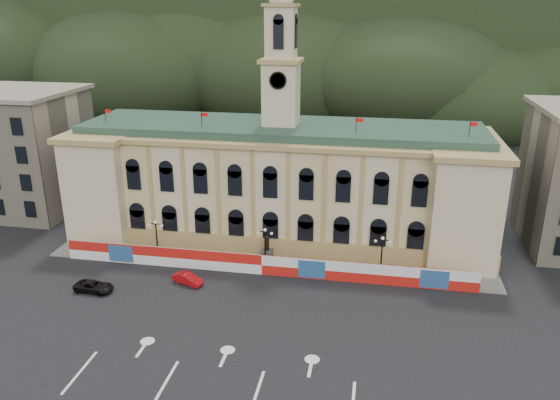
% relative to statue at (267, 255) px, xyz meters
% --- Properties ---
extents(ground, '(260.00, 260.00, 0.00)m').
position_rel_statue_xyz_m(ground, '(0.00, -18.00, -1.19)').
color(ground, black).
rests_on(ground, ground).
extents(lane_markings, '(26.00, 10.00, 0.02)m').
position_rel_statue_xyz_m(lane_markings, '(0.00, -23.00, -1.18)').
color(lane_markings, white).
rests_on(lane_markings, ground).
extents(hill_ridge, '(230.00, 80.00, 64.00)m').
position_rel_statue_xyz_m(hill_ridge, '(0.03, 103.99, 18.30)').
color(hill_ridge, black).
rests_on(hill_ridge, ground).
extents(city_hall, '(56.20, 17.60, 37.10)m').
position_rel_statue_xyz_m(city_hall, '(0.00, 9.63, 6.66)').
color(city_hall, beige).
rests_on(city_hall, ground).
extents(side_building_left, '(21.00, 17.00, 18.60)m').
position_rel_statue_xyz_m(side_building_left, '(-43.00, 12.93, 8.14)').
color(side_building_left, '#B5AA8C').
rests_on(side_building_left, ground).
extents(hoarding_fence, '(50.00, 0.44, 2.50)m').
position_rel_statue_xyz_m(hoarding_fence, '(0.06, -2.93, 0.06)').
color(hoarding_fence, red).
rests_on(hoarding_fence, ground).
extents(pavement, '(56.00, 5.50, 0.16)m').
position_rel_statue_xyz_m(pavement, '(0.00, -0.25, -1.11)').
color(pavement, slate).
rests_on(pavement, ground).
extents(statue, '(1.40, 1.40, 3.72)m').
position_rel_statue_xyz_m(statue, '(0.00, 0.00, 0.00)').
color(statue, '#595651').
rests_on(statue, ground).
extents(lamp_left, '(1.96, 0.44, 5.15)m').
position_rel_statue_xyz_m(lamp_left, '(-14.00, -1.00, 1.89)').
color(lamp_left, black).
rests_on(lamp_left, ground).
extents(lamp_center, '(1.96, 0.44, 5.15)m').
position_rel_statue_xyz_m(lamp_center, '(0.00, -1.00, 1.89)').
color(lamp_center, black).
rests_on(lamp_center, ground).
extents(lamp_right, '(1.96, 0.44, 5.15)m').
position_rel_statue_xyz_m(lamp_right, '(14.00, -1.00, 1.89)').
color(lamp_right, black).
rests_on(lamp_right, ground).
extents(red_sedan, '(3.80, 4.65, 1.25)m').
position_rel_statue_xyz_m(red_sedan, '(-7.97, -6.84, -0.56)').
color(red_sedan, '#A00B0F').
rests_on(red_sedan, ground).
extents(black_suv, '(2.53, 4.65, 1.23)m').
position_rel_statue_xyz_m(black_suv, '(-17.82, -10.44, -0.57)').
color(black_suv, black).
rests_on(black_suv, ground).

